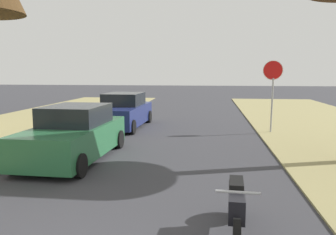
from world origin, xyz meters
name	(u,v)px	position (x,y,z in m)	size (l,w,h in m)	color
stop_sign_far	(273,80)	(4.16, 12.34, 2.20)	(0.81, 0.26, 2.97)	#9EA0A5
parked_sedan_green	(74,135)	(-2.35, 7.20, 0.72)	(2.05, 4.45, 1.57)	#28663D
parked_sedan_navy	(123,112)	(-2.38, 13.05, 0.72)	(2.05, 4.45, 1.57)	navy
parked_motorcycle	(236,207)	(2.03, 2.88, 0.48)	(0.60, 2.05, 0.97)	black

